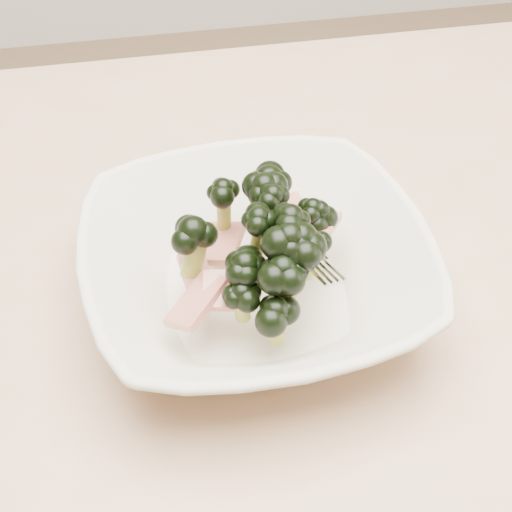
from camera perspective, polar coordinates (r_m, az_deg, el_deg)
dining_table at (r=0.73m, az=2.43°, el=-5.18°), size 1.20×0.80×0.75m
broccoli_dish at (r=0.59m, az=0.11°, el=-0.75°), size 0.30×0.30×0.12m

